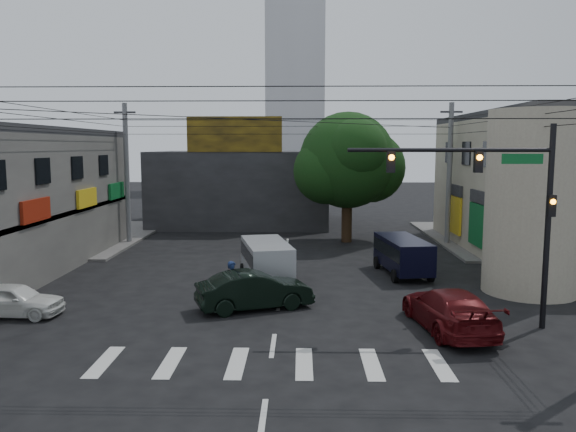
{
  "coord_description": "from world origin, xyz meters",
  "views": [
    {
      "loc": [
        0.88,
        -20.52,
        6.44
      ],
      "look_at": [
        0.33,
        4.0,
        3.37
      ],
      "focal_mm": 35.0,
      "sensor_mm": 36.0,
      "label": 1
    }
  ],
  "objects_px": {
    "utility_pole_far_left": "(127,174)",
    "traffic_gantry": "(501,193)",
    "navy_van": "(403,257)",
    "dark_sedan": "(254,290)",
    "traffic_officer": "(232,283)",
    "street_tree": "(348,161)",
    "white_compact": "(13,300)",
    "silver_minivan": "(267,262)",
    "maroon_sedan": "(449,309)",
    "utility_pole_far_right": "(449,175)"
  },
  "relations": [
    {
      "from": "street_tree",
      "to": "navy_van",
      "type": "relative_size",
      "value": 1.81
    },
    {
      "from": "maroon_sedan",
      "to": "traffic_officer",
      "type": "height_order",
      "value": "traffic_officer"
    },
    {
      "from": "utility_pole_far_left",
      "to": "utility_pole_far_right",
      "type": "distance_m",
      "value": 21.0
    },
    {
      "from": "street_tree",
      "to": "utility_pole_far_right",
      "type": "distance_m",
      "value": 6.63
    },
    {
      "from": "dark_sedan",
      "to": "silver_minivan",
      "type": "relative_size",
      "value": 1.0
    },
    {
      "from": "street_tree",
      "to": "traffic_gantry",
      "type": "bearing_deg",
      "value": -78.01
    },
    {
      "from": "traffic_gantry",
      "to": "dark_sedan",
      "type": "xyz_separation_m",
      "value": [
        -8.76,
        2.15,
        -4.08
      ]
    },
    {
      "from": "utility_pole_far_left",
      "to": "traffic_gantry",
      "type": "bearing_deg",
      "value": -42.86
    },
    {
      "from": "silver_minivan",
      "to": "traffic_officer",
      "type": "xyz_separation_m",
      "value": [
        -1.16,
        -3.87,
        -0.06
      ]
    },
    {
      "from": "dark_sedan",
      "to": "white_compact",
      "type": "xyz_separation_m",
      "value": [
        -9.1,
        -1.16,
        -0.12
      ]
    },
    {
      "from": "dark_sedan",
      "to": "maroon_sedan",
      "type": "height_order",
      "value": "dark_sedan"
    },
    {
      "from": "traffic_gantry",
      "to": "dark_sedan",
      "type": "distance_m",
      "value": 9.9
    },
    {
      "from": "utility_pole_far_right",
      "to": "traffic_officer",
      "type": "distance_m",
      "value": 19.32
    },
    {
      "from": "white_compact",
      "to": "silver_minivan",
      "type": "relative_size",
      "value": 0.79
    },
    {
      "from": "utility_pole_far_left",
      "to": "utility_pole_far_right",
      "type": "bearing_deg",
      "value": 0.0
    },
    {
      "from": "street_tree",
      "to": "dark_sedan",
      "type": "xyz_separation_m",
      "value": [
        -4.94,
        -15.86,
        -4.72
      ]
    },
    {
      "from": "maroon_sedan",
      "to": "navy_van",
      "type": "height_order",
      "value": "navy_van"
    },
    {
      "from": "street_tree",
      "to": "utility_pole_far_left",
      "type": "bearing_deg",
      "value": -176.05
    },
    {
      "from": "street_tree",
      "to": "traffic_gantry",
      "type": "relative_size",
      "value": 1.21
    },
    {
      "from": "street_tree",
      "to": "utility_pole_far_left",
      "type": "distance_m",
      "value": 14.56
    },
    {
      "from": "traffic_gantry",
      "to": "silver_minivan",
      "type": "relative_size",
      "value": 1.49
    },
    {
      "from": "utility_pole_far_right",
      "to": "white_compact",
      "type": "distance_m",
      "value": 26.35
    },
    {
      "from": "street_tree",
      "to": "white_compact",
      "type": "height_order",
      "value": "street_tree"
    },
    {
      "from": "traffic_gantry",
      "to": "maroon_sedan",
      "type": "bearing_deg",
      "value": -171.15
    },
    {
      "from": "dark_sedan",
      "to": "street_tree",
      "type": "bearing_deg",
      "value": -38.23
    },
    {
      "from": "silver_minivan",
      "to": "white_compact",
      "type": "bearing_deg",
      "value": 107.92
    },
    {
      "from": "street_tree",
      "to": "white_compact",
      "type": "bearing_deg",
      "value": -129.51
    },
    {
      "from": "maroon_sedan",
      "to": "traffic_officer",
      "type": "bearing_deg",
      "value": -27.9
    },
    {
      "from": "dark_sedan",
      "to": "white_compact",
      "type": "bearing_deg",
      "value": 76.34
    },
    {
      "from": "maroon_sedan",
      "to": "silver_minivan",
      "type": "xyz_separation_m",
      "value": [
        -6.82,
        6.77,
        0.23
      ]
    },
    {
      "from": "maroon_sedan",
      "to": "utility_pole_far_right",
      "type": "bearing_deg",
      "value": -112.21
    },
    {
      "from": "traffic_gantry",
      "to": "utility_pole_far_right",
      "type": "bearing_deg",
      "value": 81.06
    },
    {
      "from": "navy_van",
      "to": "traffic_officer",
      "type": "bearing_deg",
      "value": 117.73
    },
    {
      "from": "utility_pole_far_left",
      "to": "silver_minivan",
      "type": "distance_m",
      "value": 14.81
    },
    {
      "from": "dark_sedan",
      "to": "navy_van",
      "type": "xyz_separation_m",
      "value": [
        6.95,
        6.1,
        0.17
      ]
    },
    {
      "from": "white_compact",
      "to": "maroon_sedan",
      "type": "relative_size",
      "value": 0.71
    },
    {
      "from": "street_tree",
      "to": "dark_sedan",
      "type": "relative_size",
      "value": 1.8
    },
    {
      "from": "white_compact",
      "to": "navy_van",
      "type": "bearing_deg",
      "value": -62.59
    },
    {
      "from": "traffic_gantry",
      "to": "navy_van",
      "type": "relative_size",
      "value": 1.5
    },
    {
      "from": "utility_pole_far_right",
      "to": "maroon_sedan",
      "type": "bearing_deg",
      "value": -104.29
    },
    {
      "from": "traffic_officer",
      "to": "street_tree",
      "type": "bearing_deg",
      "value": 48.64
    },
    {
      "from": "utility_pole_far_right",
      "to": "traffic_gantry",
      "type": "bearing_deg",
      "value": -98.94
    },
    {
      "from": "traffic_gantry",
      "to": "silver_minivan",
      "type": "distance_m",
      "value": 11.41
    },
    {
      "from": "street_tree",
      "to": "white_compact",
      "type": "relative_size",
      "value": 2.28
    },
    {
      "from": "silver_minivan",
      "to": "maroon_sedan",
      "type": "bearing_deg",
      "value": -147.49
    },
    {
      "from": "dark_sedan",
      "to": "silver_minivan",
      "type": "xyz_separation_m",
      "value": [
        0.22,
        4.35,
        0.22
      ]
    },
    {
      "from": "dark_sedan",
      "to": "traffic_officer",
      "type": "xyz_separation_m",
      "value": [
        -0.94,
        0.49,
        0.16
      ]
    },
    {
      "from": "white_compact",
      "to": "silver_minivan",
      "type": "distance_m",
      "value": 10.84
    },
    {
      "from": "navy_van",
      "to": "traffic_officer",
      "type": "relative_size",
      "value": 2.65
    },
    {
      "from": "utility_pole_far_right",
      "to": "maroon_sedan",
      "type": "xyz_separation_m",
      "value": [
        -4.4,
        -17.27,
        -3.86
      ]
    }
  ]
}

